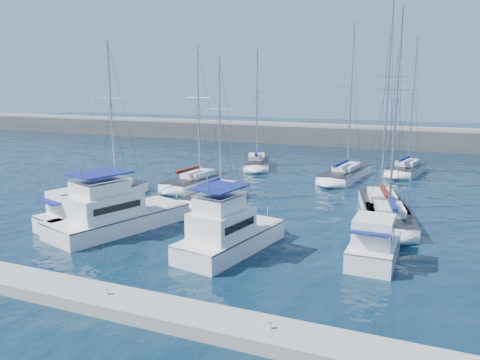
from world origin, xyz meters
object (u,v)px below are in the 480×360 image
at_px(sailboat_mid_e, 390,220).
at_px(sailboat_mid_d, 382,205).
at_px(sailboat_mid_c, 217,196).
at_px(motor_yacht_port_inner, 114,214).
at_px(motor_yacht_stbd_inner, 228,234).
at_px(sailboat_mid_a, 111,193).
at_px(sailboat_mid_b, 195,182).
at_px(sailboat_back_c, 406,169).
at_px(motor_yacht_stbd_outer, 374,246).
at_px(motor_yacht_port_outer, 82,214).
at_px(sailboat_back_a, 256,163).
at_px(sailboat_back_b, 345,174).

bearing_deg(sailboat_mid_e, sailboat_mid_d, 91.62).
bearing_deg(sailboat_mid_c, motor_yacht_port_inner, -105.79).
height_order(motor_yacht_stbd_inner, sailboat_mid_a, sailboat_mid_a).
height_order(sailboat_mid_b, sailboat_mid_e, sailboat_mid_e).
bearing_deg(sailboat_mid_a, sailboat_back_c, 40.89).
xyz_separation_m(motor_yacht_stbd_outer, sailboat_mid_b, (-19.12, 13.92, -0.43)).
relative_size(motor_yacht_port_outer, sailboat_mid_b, 0.51).
bearing_deg(sailboat_back_c, sailboat_back_a, -160.01).
distance_m(motor_yacht_stbd_outer, sailboat_back_c, 29.44).
height_order(motor_yacht_stbd_inner, sailboat_mid_c, sailboat_mid_c).
xyz_separation_m(sailboat_mid_b, sailboat_back_a, (1.69, 12.88, 0.01)).
height_order(sailboat_mid_a, sailboat_mid_b, sailboat_mid_a).
relative_size(sailboat_mid_d, sailboat_mid_e, 1.10).
bearing_deg(sailboat_mid_a, motor_yacht_port_inner, -53.70).
relative_size(motor_yacht_port_outer, sailboat_mid_d, 0.42).
height_order(sailboat_mid_e, sailboat_back_b, sailboat_back_b).
relative_size(motor_yacht_stbd_inner, sailboat_back_b, 0.51).
distance_m(motor_yacht_stbd_inner, motor_yacht_stbd_outer, 8.69).
xyz_separation_m(motor_yacht_port_outer, sailboat_mid_c, (5.84, 10.39, -0.44)).
bearing_deg(sailboat_mid_e, sailboat_back_c, 78.86).
xyz_separation_m(sailboat_mid_b, sailboat_mid_d, (18.35, -2.32, 0.03)).
height_order(motor_yacht_port_inner, sailboat_mid_b, sailboat_mid_b).
relative_size(sailboat_mid_c, sailboat_mid_d, 0.74).
bearing_deg(sailboat_back_a, sailboat_mid_d, -61.98).
relative_size(motor_yacht_stbd_inner, sailboat_mid_d, 0.50).
distance_m(motor_yacht_port_inner, sailboat_mid_b, 14.87).
height_order(motor_yacht_stbd_inner, sailboat_mid_b, sailboat_mid_b).
xyz_separation_m(sailboat_mid_e, sailboat_back_c, (-0.23, 22.09, -0.01)).
height_order(sailboat_back_b, sailboat_back_c, sailboat_back_b).
bearing_deg(sailboat_mid_e, motor_yacht_port_inner, -167.17).
distance_m(motor_yacht_stbd_outer, sailboat_mid_d, 11.64).
relative_size(motor_yacht_port_inner, sailboat_back_a, 0.73).
bearing_deg(motor_yacht_port_outer, motor_yacht_port_inner, 21.39).
bearing_deg(sailboat_back_a, sailboat_back_c, -11.00).
distance_m(sailboat_mid_c, sailboat_mid_d, 14.00).
xyz_separation_m(sailboat_back_a, sailboat_back_c, (17.44, 2.64, 0.02)).
distance_m(motor_yacht_port_inner, sailboat_mid_e, 19.80).
bearing_deg(motor_yacht_port_inner, sailboat_back_c, 77.49).
xyz_separation_m(motor_yacht_port_outer, sailboat_mid_e, (20.67, 8.39, -0.39)).
bearing_deg(motor_yacht_port_inner, motor_yacht_stbd_outer, 20.68).
bearing_deg(sailboat_back_b, motor_yacht_port_inner, -108.64).
bearing_deg(motor_yacht_stbd_inner, motor_yacht_stbd_outer, 23.04).
height_order(motor_yacht_stbd_inner, sailboat_back_b, sailboat_back_b).
bearing_deg(sailboat_mid_d, motor_yacht_port_outer, -159.97).
distance_m(motor_yacht_stbd_inner, sailboat_mid_c, 12.76).
height_order(sailboat_back_a, sailboat_back_b, sailboat_back_b).
relative_size(sailboat_mid_a, sailboat_mid_d, 0.83).
height_order(motor_yacht_stbd_outer, sailboat_mid_a, sailboat_mid_a).
bearing_deg(sailboat_back_a, motor_yacht_port_outer, -115.77).
relative_size(motor_yacht_port_inner, sailboat_mid_e, 0.68).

